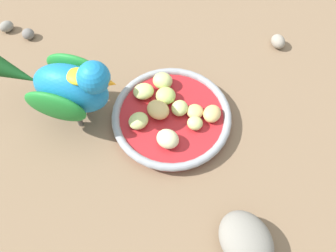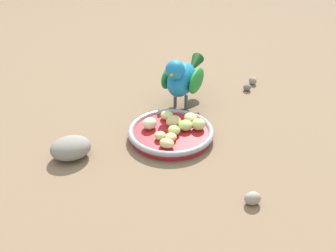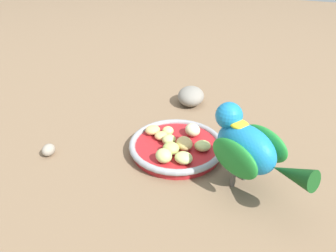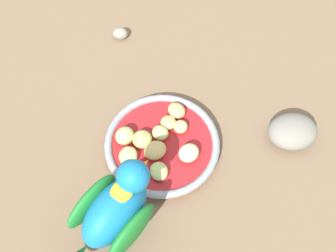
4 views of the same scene
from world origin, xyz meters
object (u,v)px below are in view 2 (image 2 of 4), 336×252
at_px(apple_piece_4, 174,121).
at_px(apple_piece_7, 167,115).
at_px(apple_piece_2, 174,130).
at_px(apple_piece_3, 185,125).
at_px(pebble_2, 253,198).
at_px(feeding_bowl, 171,133).
at_px(apple_piece_0, 160,136).
at_px(apple_piece_1, 150,123).
at_px(apple_piece_5, 169,143).
at_px(apple_piece_9, 198,124).
at_px(pebble_1, 247,87).
at_px(parrot, 182,77).
at_px(apple_piece_8, 171,137).
at_px(apple_piece_6, 191,118).
at_px(rock_large, 71,148).
at_px(pebble_0, 253,81).

relative_size(apple_piece_4, apple_piece_7, 1.17).
bearing_deg(apple_piece_4, apple_piece_2, 84.85).
bearing_deg(apple_piece_3, pebble_2, 110.17).
relative_size(feeding_bowl, apple_piece_0, 7.87).
xyz_separation_m(feeding_bowl, pebble_2, (-0.12, 0.23, -0.00)).
bearing_deg(apple_piece_7, apple_piece_1, 41.00).
distance_m(apple_piece_0, apple_piece_7, 0.09).
xyz_separation_m(apple_piece_5, apple_piece_9, (-0.07, -0.06, 0.00)).
bearing_deg(apple_piece_1, pebble_1, -144.55).
relative_size(apple_piece_7, parrot, 0.17).
bearing_deg(apple_piece_0, apple_piece_8, 164.69).
bearing_deg(parrot, apple_piece_1, -6.07).
height_order(apple_piece_5, pebble_2, apple_piece_5).
bearing_deg(pebble_1, apple_piece_6, 44.15).
xyz_separation_m(apple_piece_9, rock_large, (0.28, 0.05, -0.01)).
relative_size(apple_piece_3, rock_large, 0.39).
height_order(apple_piece_4, pebble_2, apple_piece_4).
xyz_separation_m(apple_piece_1, apple_piece_5, (-0.04, 0.08, -0.00)).
bearing_deg(parrot, apple_piece_0, 7.10).
relative_size(feeding_bowl, pebble_0, 7.41).
relative_size(apple_piece_3, apple_piece_6, 0.95).
distance_m(apple_piece_6, rock_large, 0.28).
xyz_separation_m(feeding_bowl, apple_piece_7, (0.00, -0.05, 0.01)).
distance_m(apple_piece_1, apple_piece_5, 0.09).
height_order(apple_piece_0, apple_piece_6, apple_piece_6).
distance_m(apple_piece_2, apple_piece_9, 0.06).
height_order(apple_piece_6, parrot, parrot).
bearing_deg(apple_piece_9, parrot, -83.40).
bearing_deg(apple_piece_4, apple_piece_6, -159.35).
xyz_separation_m(apple_piece_3, apple_piece_8, (0.04, 0.04, -0.00)).
height_order(apple_piece_0, rock_large, rock_large).
xyz_separation_m(rock_large, pebble_1, (-0.46, -0.28, -0.01)).
distance_m(apple_piece_4, apple_piece_8, 0.06).
bearing_deg(apple_piece_5, apple_piece_4, -103.49).
xyz_separation_m(apple_piece_3, pebble_2, (-0.09, 0.24, -0.02)).
bearing_deg(apple_piece_0, pebble_0, -135.37).
distance_m(feeding_bowl, apple_piece_2, 0.02).
bearing_deg(pebble_0, apple_piece_7, 37.17).
distance_m(feeding_bowl, apple_piece_4, 0.03).
bearing_deg(apple_piece_5, apple_piece_9, -139.45).
bearing_deg(rock_large, apple_piece_6, -161.64).
bearing_deg(apple_piece_5, apple_piece_6, -122.06).
height_order(apple_piece_7, rock_large, rock_large).
xyz_separation_m(apple_piece_1, apple_piece_4, (-0.06, -0.00, -0.00)).
height_order(apple_piece_8, parrot, parrot).
bearing_deg(pebble_2, apple_piece_9, -76.41).
relative_size(apple_piece_4, apple_piece_6, 1.11).
relative_size(apple_piece_6, apple_piece_9, 1.03).
height_order(apple_piece_0, apple_piece_1, apple_piece_1).
relative_size(apple_piece_8, parrot, 0.14).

